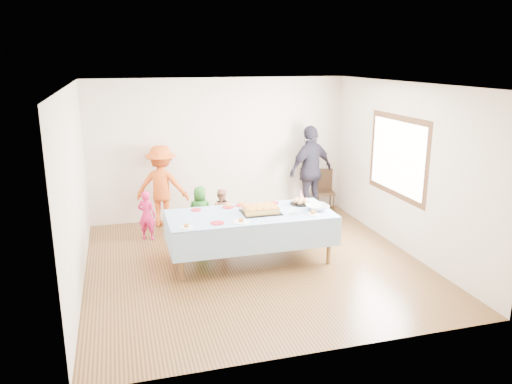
% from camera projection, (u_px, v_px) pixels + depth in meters
% --- Properties ---
extents(ground, '(5.00, 5.00, 0.00)m').
position_uv_depth(ground, '(255.00, 263.00, 7.68)').
color(ground, '#462914').
rests_on(ground, ground).
extents(room_walls, '(5.04, 5.04, 2.72)m').
position_uv_depth(room_walls, '(258.00, 149.00, 7.24)').
color(room_walls, beige).
rests_on(room_walls, ground).
extents(party_table, '(2.50, 1.10, 0.78)m').
position_uv_depth(party_table, '(250.00, 217.00, 7.56)').
color(party_table, brown).
rests_on(party_table, ground).
extents(birthday_cake, '(0.58, 0.45, 0.10)m').
position_uv_depth(birthday_cake, '(261.00, 210.00, 7.57)').
color(birthday_cake, black).
rests_on(birthday_cake, party_table).
extents(rolls_tray, '(0.33, 0.33, 0.10)m').
position_uv_depth(rolls_tray, '(301.00, 202.00, 8.01)').
color(rolls_tray, black).
rests_on(rolls_tray, party_table).
extents(punch_bowl, '(0.35, 0.35, 0.08)m').
position_uv_depth(punch_bowl, '(317.00, 207.00, 7.70)').
color(punch_bowl, silver).
rests_on(punch_bowl, party_table).
extents(party_hat, '(0.11, 0.11, 0.19)m').
position_uv_depth(party_hat, '(301.00, 195.00, 8.20)').
color(party_hat, silver).
rests_on(party_hat, party_table).
extents(fork_pile, '(0.24, 0.18, 0.07)m').
position_uv_depth(fork_pile, '(296.00, 212.00, 7.51)').
color(fork_pile, white).
rests_on(fork_pile, party_table).
extents(plate_red_far_a, '(0.16, 0.16, 0.01)m').
position_uv_depth(plate_red_far_a, '(196.00, 210.00, 7.70)').
color(plate_red_far_a, red).
rests_on(plate_red_far_a, party_table).
extents(plate_red_far_b, '(0.19, 0.19, 0.01)m').
position_uv_depth(plate_red_far_b, '(228.00, 207.00, 7.85)').
color(plate_red_far_b, red).
rests_on(plate_red_far_b, party_table).
extents(plate_red_far_c, '(0.20, 0.20, 0.01)m').
position_uv_depth(plate_red_far_c, '(241.00, 205.00, 7.94)').
color(plate_red_far_c, red).
rests_on(plate_red_far_c, party_table).
extents(plate_red_far_d, '(0.19, 0.19, 0.01)m').
position_uv_depth(plate_red_far_d, '(273.00, 203.00, 8.07)').
color(plate_red_far_d, red).
rests_on(plate_red_far_d, party_table).
extents(plate_red_near, '(0.20, 0.20, 0.01)m').
position_uv_depth(plate_red_near, '(217.00, 223.00, 7.10)').
color(plate_red_near, red).
rests_on(plate_red_near, party_table).
extents(plate_white_left, '(0.20, 0.20, 0.01)m').
position_uv_depth(plate_white_left, '(186.00, 227.00, 6.91)').
color(plate_white_left, white).
rests_on(plate_white_left, party_table).
extents(plate_white_mid, '(0.24, 0.24, 0.01)m').
position_uv_depth(plate_white_mid, '(241.00, 222.00, 7.14)').
color(plate_white_mid, white).
rests_on(plate_white_mid, party_table).
extents(plate_white_right, '(0.19, 0.19, 0.01)m').
position_uv_depth(plate_white_right, '(313.00, 214.00, 7.50)').
color(plate_white_right, white).
rests_on(plate_white_right, party_table).
extents(dining_chair, '(0.44, 0.44, 0.86)m').
position_uv_depth(dining_chair, '(324.00, 188.00, 10.22)').
color(dining_chair, black).
rests_on(dining_chair, ground).
extents(toddler_left, '(0.37, 0.32, 0.87)m').
position_uv_depth(toddler_left, '(147.00, 215.00, 8.59)').
color(toddler_left, '#D91B5D').
rests_on(toddler_left, ground).
extents(toddler_mid, '(0.51, 0.42, 0.91)m').
position_uv_depth(toddler_mid, '(200.00, 212.00, 8.69)').
color(toddler_mid, '#266521').
rests_on(toddler_mid, ground).
extents(toddler_right, '(0.49, 0.44, 0.83)m').
position_uv_depth(toddler_right, '(221.00, 212.00, 8.84)').
color(toddler_right, tan).
rests_on(toddler_right, ground).
extents(adult_left, '(1.11, 0.86, 1.52)m').
position_uv_depth(adult_left, '(162.00, 186.00, 9.22)').
color(adult_left, '#D5551A').
rests_on(adult_left, ground).
extents(adult_right, '(1.13, 0.78, 1.79)m').
position_uv_depth(adult_right, '(311.00, 170.00, 9.88)').
color(adult_right, '#2A2735').
rests_on(adult_right, ground).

